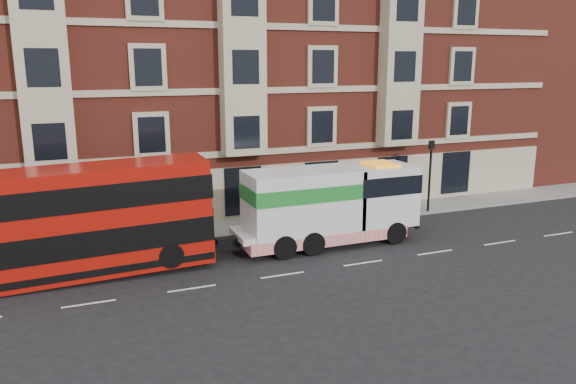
# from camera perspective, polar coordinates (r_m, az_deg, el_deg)

# --- Properties ---
(ground) EXTENTS (120.00, 120.00, 0.00)m
(ground) POSITION_cam_1_polar(r_m,az_deg,el_deg) (24.72, -0.56, -8.44)
(ground) COLOR black
(ground) RESTS_ON ground
(sidewalk) EXTENTS (90.00, 3.00, 0.15)m
(sidewalk) POSITION_cam_1_polar(r_m,az_deg,el_deg) (31.43, -5.56, -3.62)
(sidewalk) COLOR slate
(sidewalk) RESTS_ON ground
(victorian_terrace) EXTENTS (45.00, 12.00, 20.40)m
(victorian_terrace) POSITION_cam_1_polar(r_m,az_deg,el_deg) (37.51, -8.51, 14.46)
(victorian_terrace) COLOR maroon
(victorian_terrace) RESTS_ON ground
(lamp_post_west) EXTENTS (0.35, 0.15, 4.35)m
(lamp_post_west) POSITION_cam_1_polar(r_m,az_deg,el_deg) (28.45, -16.58, -0.46)
(lamp_post_west) COLOR black
(lamp_post_west) RESTS_ON sidewalk
(lamp_post_east) EXTENTS (0.35, 0.15, 4.35)m
(lamp_post_east) POSITION_cam_1_polar(r_m,az_deg,el_deg) (34.91, 14.24, 2.12)
(lamp_post_east) COLOR black
(lamp_post_east) RESTS_ON sidewalk
(double_decker_bus) EXTENTS (11.80, 2.71, 4.78)m
(double_decker_bus) POSITION_cam_1_polar(r_m,az_deg,el_deg) (25.39, -21.34, -2.76)
(double_decker_bus) COLOR #A11108
(double_decker_bus) RESTS_ON ground
(tow_truck) EXTENTS (9.45, 2.79, 3.94)m
(tow_truck) POSITION_cam_1_polar(r_m,az_deg,el_deg) (28.18, 3.99, -1.30)
(tow_truck) COLOR silver
(tow_truck) RESTS_ON ground
(pedestrian) EXTENTS (0.80, 0.78, 1.85)m
(pedestrian) POSITION_cam_1_polar(r_m,az_deg,el_deg) (28.85, -26.67, -4.44)
(pedestrian) COLOR #1B1E36
(pedestrian) RESTS_ON sidewalk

